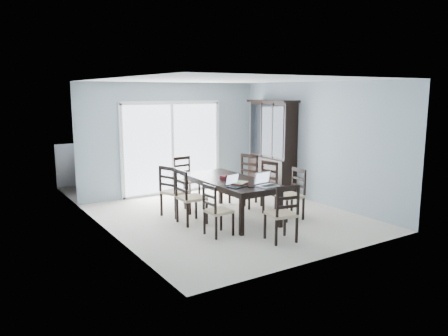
{
  "coord_description": "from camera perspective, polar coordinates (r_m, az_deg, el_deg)",
  "views": [
    {
      "loc": [
        -4.46,
        -6.79,
        2.39
      ],
      "look_at": [
        -0.13,
        0.0,
        0.98
      ],
      "focal_mm": 35.0,
      "sensor_mm": 36.0,
      "label": 1
    }
  ],
  "objects": [
    {
      "name": "chair_left_near",
      "position": [
        7.27,
        -1.27,
        -4.81
      ],
      "size": [
        0.42,
        0.41,
        1.02
      ],
      "rotation": [
        0.0,
        0.0,
        -1.51
      ],
      "color": "black",
      "rests_on": "floor"
    },
    {
      "name": "wall_left",
      "position": [
        7.22,
        -14.32,
        0.94
      ],
      "size": [
        0.02,
        5.0,
        2.6
      ],
      "primitive_type": "cube",
      "color": "#92A3AE",
      "rests_on": "floor"
    },
    {
      "name": "chair_end_far",
      "position": [
        9.67,
        -5.17,
        -0.79
      ],
      "size": [
        0.46,
        0.47,
        1.13
      ],
      "rotation": [
        0.0,
        0.0,
        3.22
      ],
      "color": "black",
      "rests_on": "floor"
    },
    {
      "name": "cell_phone",
      "position": [
        7.59,
        3.54,
        -2.52
      ],
      "size": [
        0.12,
        0.1,
        0.01
      ],
      "primitive_type": "cube",
      "rotation": [
        0.0,
        0.0,
        -0.55
      ],
      "color": "black",
      "rests_on": "dining_table"
    },
    {
      "name": "chair_left_far",
      "position": [
        8.45,
        -6.85,
        -2.3
      ],
      "size": [
        0.57,
        0.56,
        1.15
      ],
      "rotation": [
        0.0,
        0.0,
        -1.22
      ],
      "color": "black",
      "rests_on": "floor"
    },
    {
      "name": "ceiling",
      "position": [
        8.13,
        0.8,
        11.42
      ],
      "size": [
        5.0,
        5.0,
        0.0
      ],
      "primitive_type": "plane",
      "rotation": [
        3.14,
        0.0,
        0.0
      ],
      "color": "white",
      "rests_on": "back_wall"
    },
    {
      "name": "railing",
      "position": [
        12.28,
        -10.84,
        1.15
      ],
      "size": [
        4.5,
        0.06,
        1.1
      ],
      "primitive_type": "cube",
      "color": "#99999E",
      "rests_on": "balcony"
    },
    {
      "name": "laptop_dark",
      "position": [
        7.61,
        1.78,
        -2.1
      ],
      "size": [
        0.36,
        0.28,
        0.22
      ],
      "rotation": [
        0.0,
        0.0,
        0.2
      ],
      "color": "black",
      "rests_on": "dining_table"
    },
    {
      "name": "wall_right",
      "position": [
        9.61,
        12.08,
        3.21
      ],
      "size": [
        0.02,
        5.0,
        2.6
      ],
      "primitive_type": "cube",
      "color": "#92A3AE",
      "rests_on": "floor"
    },
    {
      "name": "balcony",
      "position": [
        11.48,
        -8.88,
        -2.45
      ],
      "size": [
        4.5,
        2.0,
        0.1
      ],
      "primitive_type": "cube",
      "color": "gray",
      "rests_on": "ground"
    },
    {
      "name": "floor",
      "position": [
        8.47,
        0.76,
        -6.46
      ],
      "size": [
        5.0,
        5.0,
        0.0
      ],
      "primitive_type": "plane",
      "color": "beige",
      "rests_on": "ground"
    },
    {
      "name": "china_hutch",
      "position": [
        10.41,
        6.32,
        2.61
      ],
      "size": [
        0.5,
        1.38,
        2.2
      ],
      "color": "black",
      "rests_on": "floor"
    },
    {
      "name": "chair_right_far",
      "position": [
        9.48,
        2.88,
        -0.72
      ],
      "size": [
        0.58,
        0.57,
        1.21
      ],
      "rotation": [
        0.0,
        0.0,
        1.87
      ],
      "color": "black",
      "rests_on": "floor"
    },
    {
      "name": "hot_tub",
      "position": [
        11.26,
        -12.11,
        -0.21
      ],
      "size": [
        2.03,
        1.89,
        0.89
      ],
      "rotation": [
        0.0,
        0.0,
        -0.24
      ],
      "color": "maroon",
      "rests_on": "balcony"
    },
    {
      "name": "dining_table",
      "position": [
        8.3,
        0.77,
        -2.0
      ],
      "size": [
        1.0,
        2.2,
        0.75
      ],
      "color": "black",
      "rests_on": "floor"
    },
    {
      "name": "back_wall",
      "position": [
        10.36,
        -6.85,
        3.83
      ],
      "size": [
        4.5,
        0.02,
        2.6
      ],
      "primitive_type": "cube",
      "color": "#92A3AE",
      "rests_on": "floor"
    },
    {
      "name": "sliding_door",
      "position": [
        10.37,
        -6.77,
        2.65
      ],
      "size": [
        2.52,
        0.05,
        2.18
      ],
      "color": "silver",
      "rests_on": "floor"
    },
    {
      "name": "chair_right_near",
      "position": [
        8.39,
        9.12,
        -2.61
      ],
      "size": [
        0.47,
        0.46,
        1.11
      ],
      "rotation": [
        0.0,
        0.0,
        1.46
      ],
      "color": "black",
      "rests_on": "floor"
    },
    {
      "name": "laptop_silver",
      "position": [
        7.68,
        5.76,
        -1.98
      ],
      "size": [
        0.38,
        0.28,
        0.25
      ],
      "rotation": [
        0.0,
        0.0,
        0.09
      ],
      "color": "silver",
      "rests_on": "dining_table"
    },
    {
      "name": "chair_left_mid",
      "position": [
        7.93,
        -4.89,
        -3.01
      ],
      "size": [
        0.45,
        0.44,
        1.17
      ],
      "rotation": [
        0.0,
        0.0,
        -1.56
      ],
      "color": "black",
      "rests_on": "floor"
    },
    {
      "name": "game_box",
      "position": [
        8.33,
        0.43,
        -1.17
      ],
      "size": [
        0.3,
        0.19,
        0.07
      ],
      "primitive_type": "cube",
      "rotation": [
        0.0,
        0.0,
        0.23
      ],
      "color": "#490E0F",
      "rests_on": "dining_table"
    },
    {
      "name": "book_stack",
      "position": [
        7.8,
        2.03,
        -2.02
      ],
      "size": [
        0.36,
        0.34,
        0.05
      ],
      "rotation": [
        0.0,
        0.0,
        0.43
      ],
      "color": "maroon",
      "rests_on": "dining_table"
    },
    {
      "name": "chair_end_near",
      "position": [
        7.01,
        7.86,
        -5.12
      ],
      "size": [
        0.48,
        0.49,
        1.1
      ],
      "rotation": [
        0.0,
        0.0,
        -0.17
      ],
      "color": "black",
      "rests_on": "floor"
    },
    {
      "name": "chair_right_mid",
      "position": [
        8.97,
        5.49,
        -1.62
      ],
      "size": [
        0.52,
        0.51,
        1.14
      ],
      "rotation": [
        0.0,
        0.0,
        1.78
      ],
      "color": "black",
      "rests_on": "floor"
    }
  ]
}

